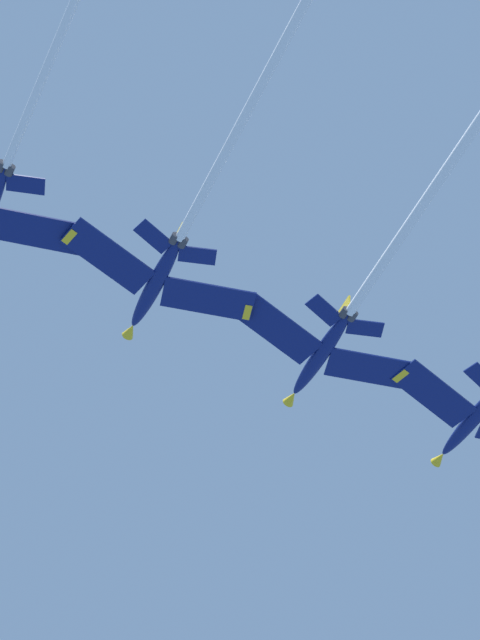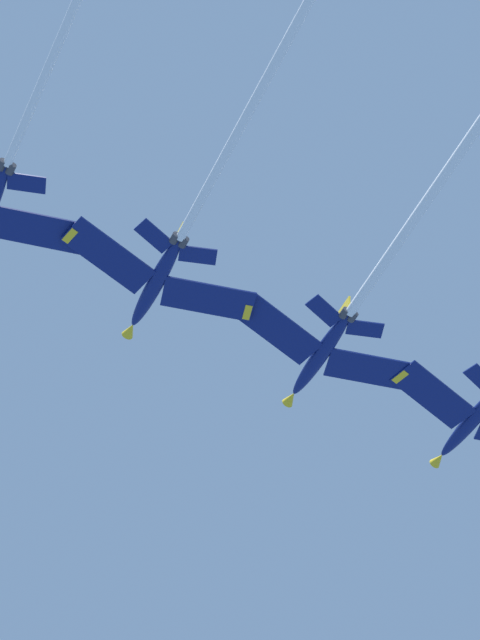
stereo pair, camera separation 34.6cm
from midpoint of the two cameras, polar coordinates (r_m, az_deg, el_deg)
jet_far_left at (r=109.27m, az=-10.11°, el=9.92°), size 41.00×48.78×12.06m
jet_inner_left at (r=109.66m, az=-1.96°, el=5.82°), size 36.18×43.47×12.39m
jet_centre at (r=112.54m, az=7.30°, el=3.41°), size 39.97×48.24×12.71m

